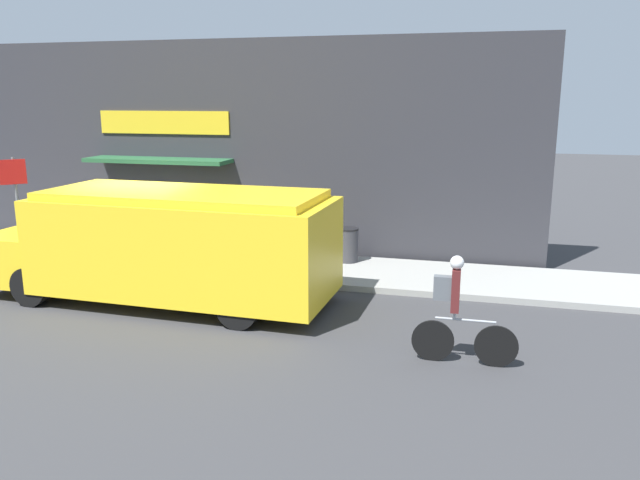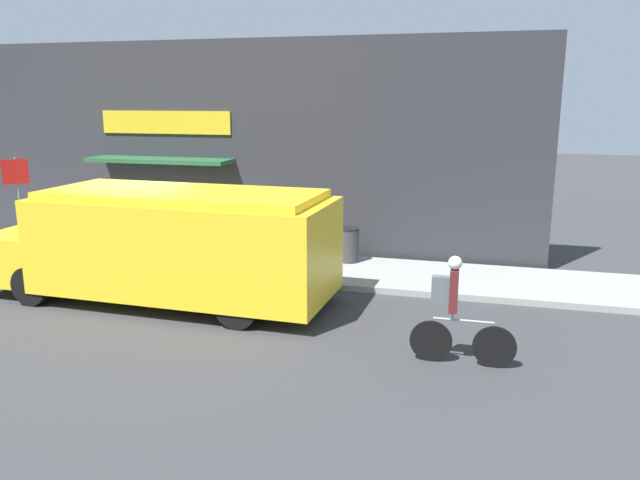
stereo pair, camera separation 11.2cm
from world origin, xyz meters
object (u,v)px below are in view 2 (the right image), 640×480
object	(u,v)px
school_bus	(169,244)
cyclist	(456,312)
stop_sign_post	(18,189)
trash_bin	(349,245)

from	to	relation	value
school_bus	cyclist	world-z (taller)	school_bus
school_bus	stop_sign_post	distance (m)	5.71
stop_sign_post	trash_bin	size ratio (longest dim) A/B	2.94
cyclist	trash_bin	size ratio (longest dim) A/B	2.07
cyclist	trash_bin	bearing A→B (deg)	118.25
school_bus	stop_sign_post	bearing A→B (deg)	159.03
trash_bin	cyclist	bearing A→B (deg)	-61.17
trash_bin	school_bus	bearing A→B (deg)	-130.06
school_bus	cyclist	bearing A→B (deg)	-13.93
cyclist	trash_bin	distance (m)	5.59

